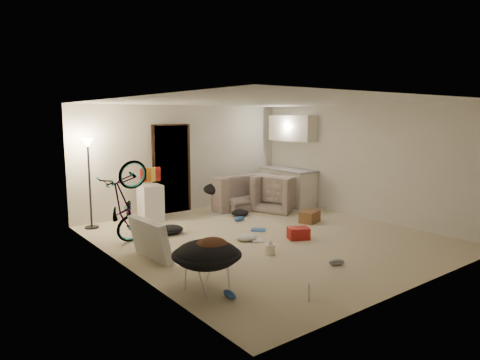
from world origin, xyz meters
TOP-DOWN VIEW (x-y plane):
  - floor at (0.00, 0.00)m, footprint 5.50×6.00m
  - ceiling at (0.00, 0.00)m, footprint 5.50×6.00m
  - wall_back at (0.00, 3.01)m, footprint 5.50×0.02m
  - wall_front at (0.00, -3.01)m, footprint 5.50×0.02m
  - wall_left at (-2.76, 0.00)m, footprint 0.02×6.00m
  - wall_right at (2.76, 0.00)m, footprint 0.02×6.00m
  - doorway at (-0.40, 2.97)m, footprint 0.85×0.10m
  - door_trim at (-0.40, 2.94)m, footprint 0.97×0.04m
  - floor_lamp at (-2.40, 2.65)m, footprint 0.28×0.28m
  - kitchen_counter at (2.43, 2.00)m, footprint 0.60×1.50m
  - counter_top at (2.43, 2.00)m, footprint 0.64×1.54m
  - kitchen_uppers at (2.56, 2.00)m, footprint 0.38×1.40m
  - sofa at (1.42, 2.45)m, footprint 2.14×0.84m
  - armchair at (1.84, 1.69)m, footprint 1.16×1.22m
  - bicycle at (-2.30, 1.16)m, footprint 1.54×0.70m
  - book_asset at (-1.46, -2.48)m, footprint 0.27×0.27m
  - mini_fridge at (-1.14, 2.55)m, footprint 0.49×0.49m
  - snack_box_0 at (-1.31, 2.55)m, footprint 0.11×0.09m
  - snack_box_1 at (-1.19, 2.55)m, footprint 0.11×0.09m
  - snack_box_2 at (-1.07, 2.55)m, footprint 0.11×0.08m
  - snack_box_3 at (-0.95, 2.55)m, footprint 0.11×0.09m
  - saucer_chair at (-2.23, -1.40)m, footprint 0.91×0.91m
  - hoodie at (-2.18, -1.43)m, footprint 0.55×0.49m
  - sofa_drape at (0.47, 2.45)m, footprint 0.62×0.54m
  - tv_box at (-2.30, 0.15)m, footprint 0.32×1.00m
  - drink_case_a at (1.47, 0.31)m, footprint 0.51×0.43m
  - drink_case_b at (0.38, -0.45)m, footprint 0.45×0.41m
  - juicer at (-0.63, -0.81)m, footprint 0.17×0.17m
  - newspaper at (0.42, 2.15)m, footprint 0.63×0.70m
  - book_blue at (0.17, 0.46)m, footprint 0.34×0.35m
  - book_white at (-0.32, -0.09)m, footprint 0.30×0.33m
  - shoe_0 at (0.33, 1.30)m, footprint 0.30×0.14m
  - shoe_2 at (-2.16, -1.80)m, footprint 0.12×0.25m
  - shoe_3 at (-0.17, -1.82)m, footprint 0.27×0.20m
  - clothes_lump_a at (-1.34, 1.30)m, footprint 0.60×0.54m
  - clothes_lump_b at (0.66, 1.70)m, footprint 0.58×0.57m
  - clothes_lump_c at (-0.45, 0.06)m, footprint 0.49×0.46m

SIDE VIEW (x-z plane):
  - floor at x=0.00m, z-range -0.02..0.00m
  - newspaper at x=0.42m, z-range 0.00..0.01m
  - book_asset at x=-1.46m, z-range 0.00..0.02m
  - book_white at x=-0.32m, z-range 0.00..0.02m
  - book_blue at x=0.17m, z-range 0.00..0.03m
  - shoe_2 at x=-2.16m, z-range 0.00..0.09m
  - shoe_3 at x=-0.17m, z-range 0.00..0.09m
  - shoe_0 at x=0.33m, z-range 0.00..0.11m
  - clothes_lump_c at x=-0.45m, z-range 0.00..0.12m
  - clothes_lump_b at x=0.66m, z-range 0.00..0.13m
  - clothes_lump_a at x=-1.34m, z-range 0.00..0.17m
  - juicer at x=-0.63m, z-range -0.02..0.22m
  - drink_case_b at x=0.38m, z-range 0.00..0.22m
  - drink_case_a at x=1.47m, z-range 0.00..0.25m
  - sofa at x=1.42m, z-range 0.00..0.62m
  - armchair at x=1.84m, z-range 0.00..0.63m
  - tv_box at x=-2.30m, z-range -0.01..0.66m
  - saucer_chair at x=-2.23m, z-range 0.06..0.71m
  - mini_fridge at x=-1.14m, z-range 0.00..0.78m
  - bicycle at x=-2.30m, z-range -0.04..0.84m
  - kitchen_counter at x=2.43m, z-range 0.00..0.88m
  - sofa_drape at x=0.47m, z-range 0.40..0.68m
  - hoodie at x=-2.18m, z-range 0.47..0.69m
  - counter_top at x=2.43m, z-range 0.88..0.92m
  - snack_box_0 at x=-1.31m, z-range 0.85..1.15m
  - snack_box_1 at x=-1.19m, z-range 0.85..1.15m
  - snack_box_2 at x=-1.07m, z-range 0.85..1.15m
  - snack_box_3 at x=-0.95m, z-range 0.85..1.15m
  - doorway at x=-0.40m, z-range 0.00..2.04m
  - door_trim at x=-0.40m, z-range -0.03..2.07m
  - wall_back at x=0.00m, z-range 0.00..2.50m
  - wall_front at x=0.00m, z-range 0.00..2.50m
  - wall_left at x=-2.76m, z-range 0.00..2.50m
  - wall_right at x=2.76m, z-range 0.00..2.50m
  - floor_lamp at x=-2.40m, z-range 0.40..2.21m
  - kitchen_uppers at x=2.56m, z-range 1.62..2.27m
  - ceiling at x=0.00m, z-range 2.50..2.52m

